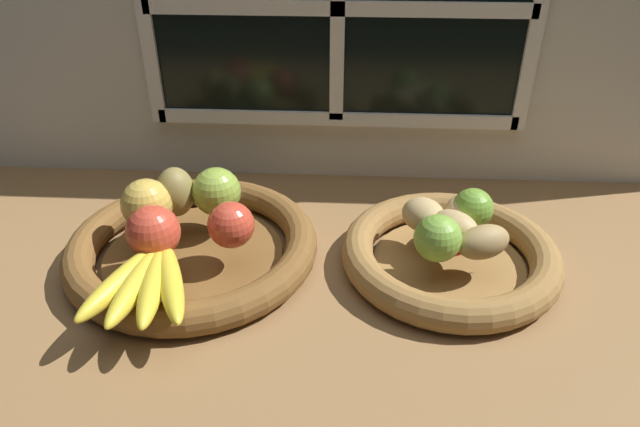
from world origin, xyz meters
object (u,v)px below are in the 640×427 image
(fruit_bowl_left, at_px, (193,247))
(lime_near, at_px, (438,238))
(fruit_bowl_right, at_px, (450,255))
(potato_large, at_px, (454,227))
(chili_pepper, at_px, (474,249))
(apple_red_front, at_px, (153,232))
(potato_small, at_px, (483,242))
(apple_red_right, at_px, (231,225))
(potato_oblong, at_px, (423,215))
(apple_golden_left, at_px, (147,204))
(apple_green_back, at_px, (217,192))
(lime_far, at_px, (473,208))
(potato_back, at_px, (464,210))
(pear_brown, at_px, (175,192))
(banana_bunch_front, at_px, (147,279))

(fruit_bowl_left, bearing_deg, lime_near, -6.92)
(fruit_bowl_right, xyz_separation_m, potato_large, (0.00, -0.00, 0.05))
(potato_large, height_order, chili_pepper, potato_large)
(apple_red_front, xyz_separation_m, potato_small, (0.45, 0.02, -0.01))
(apple_red_right, bearing_deg, fruit_bowl_right, 4.76)
(potato_oblong, bearing_deg, apple_red_right, -168.25)
(fruit_bowl_right, distance_m, lime_near, 0.08)
(apple_golden_left, relative_size, chili_pepper, 0.75)
(apple_red_right, bearing_deg, apple_green_back, 114.11)
(apple_green_back, bearing_deg, potato_large, -9.54)
(lime_far, bearing_deg, apple_red_front, -167.68)
(potato_large, bearing_deg, potato_oblong, 142.13)
(fruit_bowl_right, relative_size, apple_red_right, 4.79)
(fruit_bowl_left, height_order, potato_oblong, potato_oblong)
(apple_red_front, xyz_separation_m, potato_back, (0.44, 0.10, -0.01))
(apple_red_right, bearing_deg, potato_small, -1.51)
(lime_near, height_order, lime_far, lime_near)
(fruit_bowl_left, height_order, fruit_bowl_right, same)
(apple_green_back, height_order, lime_near, apple_green_back)
(fruit_bowl_left, relative_size, lime_near, 5.69)
(fruit_bowl_left, xyz_separation_m, apple_red_right, (0.07, -0.03, 0.06))
(pear_brown, xyz_separation_m, potato_oblong, (0.37, -0.02, -0.02))
(apple_red_front, height_order, banana_bunch_front, apple_red_front)
(fruit_bowl_left, bearing_deg, apple_golden_left, 166.28)
(lime_near, distance_m, lime_far, 0.11)
(potato_small, bearing_deg, lime_far, 91.49)
(potato_large, relative_size, lime_near, 1.12)
(lime_near, bearing_deg, apple_golden_left, 171.99)
(potato_oblong, height_order, potato_small, same)
(apple_golden_left, height_order, potato_back, apple_golden_left)
(fruit_bowl_right, distance_m, potato_small, 0.07)
(potato_back, distance_m, chili_pepper, 0.08)
(fruit_bowl_right, distance_m, apple_golden_left, 0.45)
(pear_brown, relative_size, potato_back, 1.14)
(apple_golden_left, relative_size, potato_small, 0.96)
(potato_large, height_order, potato_small, same)
(apple_red_front, height_order, potato_large, apple_red_front)
(apple_green_back, distance_m, banana_bunch_front, 0.20)
(fruit_bowl_right, height_order, banana_bunch_front, banana_bunch_front)
(fruit_bowl_left, bearing_deg, apple_red_right, -21.29)
(apple_golden_left, xyz_separation_m, apple_red_front, (0.03, -0.07, -0.00))
(apple_red_front, bearing_deg, banana_bunch_front, -81.33)
(fruit_bowl_left, xyz_separation_m, apple_red_front, (-0.03, -0.06, 0.06))
(fruit_bowl_left, distance_m, potato_oblong, 0.35)
(apple_golden_left, bearing_deg, lime_far, 3.19)
(apple_golden_left, bearing_deg, potato_small, -6.08)
(potato_oblong, bearing_deg, apple_golden_left, -177.91)
(fruit_bowl_right, height_order, potato_small, potato_small)
(apple_red_right, relative_size, apple_red_front, 0.90)
(apple_red_right, bearing_deg, apple_golden_left, 162.38)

